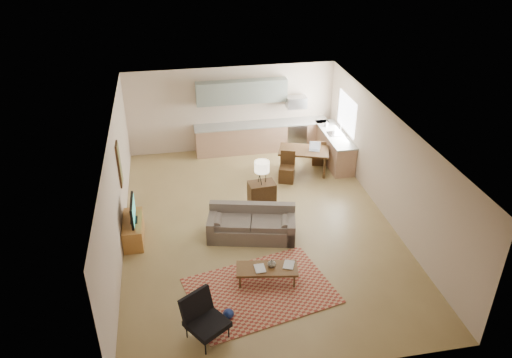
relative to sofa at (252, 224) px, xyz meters
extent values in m
plane|color=#957C4B|center=(0.24, 0.45, -0.37)|extent=(9.00, 9.00, 0.00)
plane|color=white|center=(0.24, 0.45, 2.33)|extent=(9.00, 9.00, 0.00)
plane|color=beige|center=(0.24, 4.95, 0.98)|extent=(6.50, 0.00, 6.50)
plane|color=beige|center=(0.24, -4.05, 0.98)|extent=(6.50, 0.00, 6.50)
plane|color=beige|center=(-3.01, 0.45, 0.98)|extent=(0.00, 9.00, 9.00)
plane|color=beige|center=(3.49, 0.45, 0.98)|extent=(0.00, 9.00, 9.00)
cube|color=#A5A8AD|center=(2.24, 4.63, 0.08)|extent=(0.62, 0.62, 0.90)
cube|color=#A5A8AD|center=(2.24, 4.65, 1.18)|extent=(0.62, 0.40, 0.35)
cube|color=slate|center=(0.54, 4.78, 1.58)|extent=(2.80, 0.34, 0.70)
cube|color=white|center=(3.47, 3.45, 1.18)|extent=(0.02, 1.40, 1.05)
cube|color=maroon|center=(-0.15, -1.92, -0.36)|extent=(3.25, 2.58, 0.02)
imported|color=maroon|center=(-0.23, -1.68, 0.02)|extent=(0.22, 0.29, 0.03)
imported|color=navy|center=(0.40, -1.63, 0.02)|extent=(0.43, 0.45, 0.02)
imported|color=black|center=(0.14, -1.64, 0.10)|extent=(0.21, 0.21, 0.18)
imported|color=#FFE8C5|center=(3.07, 4.03, 0.64)|extent=(0.13, 0.13, 0.19)
camera|label=1|loc=(-1.67, -9.63, 6.70)|focal=35.00mm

